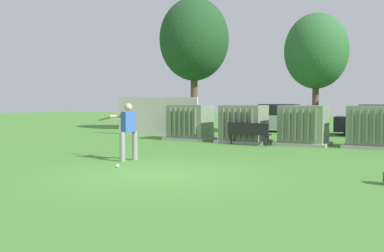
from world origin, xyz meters
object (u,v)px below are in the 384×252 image
transformer_west (190,123)px  transformer_east (373,127)px  sports_ball (117,166)px  parked_car_left_of_center (378,121)px  parked_car_leftmost (277,119)px  park_bench (249,132)px  batter (127,128)px  transformer_mid_east (303,126)px  transformer_mid_west (244,124)px

transformer_west → transformer_east: size_ratio=1.00×
sports_ball → parked_car_left_of_center: parked_car_left_of_center is taller
transformer_east → parked_car_leftmost: same height
transformer_east → park_bench: transformer_east is taller
batter → sports_ball: 1.72m
transformer_mid_east → transformer_mid_west: bearing=-176.8°
park_bench → batter: size_ratio=1.05×
transformer_west → transformer_mid_west: bearing=-4.1°
transformer_west → parked_car_left_of_center: bearing=41.3°
transformer_east → park_bench: bearing=-164.0°
transformer_mid_east → transformer_east: size_ratio=1.00×
transformer_west → parked_car_leftmost: size_ratio=0.49×
sports_ball → parked_car_leftmost: 15.71m
transformer_west → transformer_mid_east: size_ratio=1.00×
transformer_west → parked_car_left_of_center: size_ratio=0.49×
transformer_west → transformer_east: bearing=1.2°
transformer_west → sports_ball: size_ratio=23.33×
transformer_east → sports_ball: size_ratio=23.33×
transformer_west → parked_car_left_of_center: same height
transformer_west → park_bench: size_ratio=1.15×
transformer_east → parked_car_leftmost: 9.13m
transformer_west → park_bench: 3.52m
park_bench → sports_ball: park_bench is taller
transformer_mid_west → parked_car_leftmost: same height
transformer_west → park_bench: transformer_west is taller
transformer_mid_west → parked_car_left_of_center: bearing=54.7°
transformer_mid_east → park_bench: bearing=-150.6°
transformer_mid_west → transformer_east: (5.17, 0.36, 0.00)m
transformer_west → transformer_mid_east: bearing=-0.6°
transformer_west → sports_ball: bearing=-74.9°
transformer_east → parked_car_left_of_center: size_ratio=0.49×
batter → parked_car_left_of_center: batter is taller
transformer_mid_west → transformer_mid_east: (2.55, 0.14, 0.00)m
transformer_mid_west → parked_car_left_of_center: same height
transformer_east → transformer_mid_east: bearing=-175.4°
transformer_west → parked_car_leftmost: 7.40m
transformer_mid_west → parked_car_leftmost: size_ratio=0.49×
transformer_mid_east → parked_car_leftmost: (-3.28, 7.18, -0.04)m
transformer_mid_west → park_bench: (0.59, -0.96, -0.25)m
transformer_west → batter: bearing=-76.8°
transformer_mid_east → parked_car_left_of_center: same height
transformer_mid_east → park_bench: (-1.96, -1.10, -0.25)m
transformer_east → parked_car_leftmost: size_ratio=0.49×
sports_ball → transformer_west: bearing=105.1°
park_bench → transformer_mid_east: bearing=29.4°
transformer_mid_west → park_bench: transformer_mid_west is taller
sports_ball → parked_car_left_of_center: 16.07m
transformer_mid_west → sports_ball: (-0.41, -8.37, -0.74)m
transformer_east → batter: 9.67m
transformer_mid_west → transformer_mid_east: bearing=3.2°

